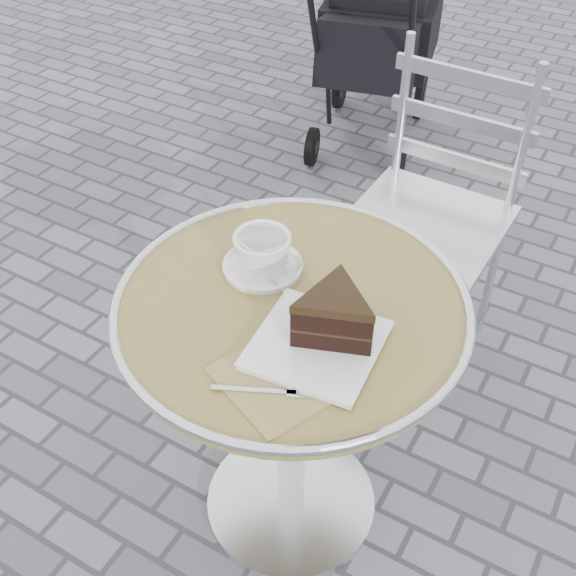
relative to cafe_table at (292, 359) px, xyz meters
The scene contains 6 objects.
ground 0.57m from the cafe_table, ahead, with size 80.00×80.00×0.00m, color slate.
cafe_table is the anchor object (origin of this frame).
cappuccino_set 0.23m from the cafe_table, 149.66° to the left, with size 0.18×0.16×0.08m.
cake_plate_set 0.26m from the cafe_table, 29.23° to the right, with size 0.27×0.36×0.12m.
bistro_chair 0.80m from the cafe_table, 87.68° to the left, with size 0.43×0.43×0.93m.
baby_stroller 2.00m from the cafe_table, 109.36° to the left, with size 0.62×0.99×0.95m.
Camera 1 is at (0.52, -0.91, 1.71)m, focal length 45.00 mm.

